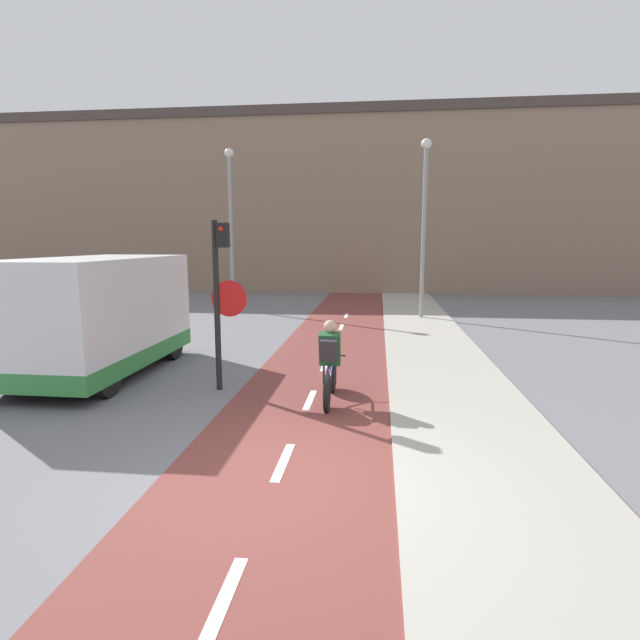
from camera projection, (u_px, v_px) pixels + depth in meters
ground_plane at (275, 482)px, 5.80m from camera, size 120.00×120.00×0.00m
bike_lane at (275, 481)px, 5.81m from camera, size 2.76×60.00×0.02m
sidewalk_strip at (505, 493)px, 5.51m from camera, size 2.40×60.00×0.05m
building_row_background at (359, 204)px, 28.33m from camera, size 60.00×5.20×9.70m
traffic_light_pole at (221, 287)px, 9.12m from camera, size 0.67×0.25×3.15m
street_lamp_far at (231, 212)px, 19.89m from camera, size 0.36×0.36×6.36m
street_lamp_sidewalk at (424, 209)px, 17.46m from camera, size 0.36×0.36×6.26m
cyclist_near at (330, 363)px, 8.56m from camera, size 0.46×1.70×1.45m
van at (100, 318)px, 10.35m from camera, size 2.11×4.57×2.44m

